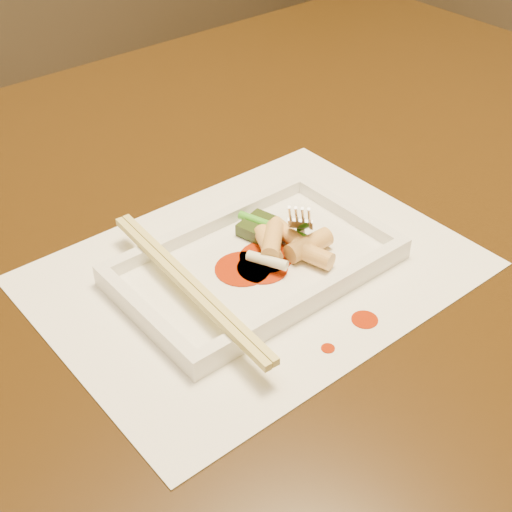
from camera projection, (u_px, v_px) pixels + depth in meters
table at (227, 279)px, 0.84m from camera, size 1.40×0.90×0.75m
placemat at (256, 271)px, 0.69m from camera, size 0.40×0.30×0.00m
sauce_splatter_a at (365, 320)px, 0.63m from camera, size 0.02×0.02×0.00m
sauce_splatter_b at (328, 348)px, 0.60m from camera, size 0.01×0.01×0.00m
plate_base at (256, 268)px, 0.68m from camera, size 0.26×0.16×0.01m
plate_rim_far at (210, 224)px, 0.72m from camera, size 0.26×0.01×0.01m
plate_rim_near at (309, 298)px, 0.63m from camera, size 0.26×0.01×0.01m
plate_rim_left at (145, 314)px, 0.61m from camera, size 0.01×0.14×0.01m
plate_rim_right at (348, 212)px, 0.74m from camera, size 0.01×0.14×0.01m
veg_piece at (258, 226)px, 0.72m from camera, size 0.04×0.04×0.01m
scallion_white at (267, 261)px, 0.67m from camera, size 0.03×0.04×0.01m
scallion_green at (276, 228)px, 0.71m from camera, size 0.03×0.08×0.01m
chopstick_a at (184, 285)px, 0.63m from camera, size 0.02×0.25×0.01m
chopstick_b at (192, 282)px, 0.63m from camera, size 0.02×0.25×0.01m
fork at (300, 166)px, 0.68m from camera, size 0.09×0.10×0.14m
sauce_blob_0 at (266, 257)px, 0.69m from camera, size 0.05×0.05×0.00m
sauce_blob_1 at (243, 269)px, 0.67m from camera, size 0.05×0.05×0.00m
sauce_blob_2 at (263, 268)px, 0.68m from camera, size 0.05×0.05×0.00m
rice_cake_0 at (268, 244)px, 0.69m from camera, size 0.03×0.05×0.02m
rice_cake_1 at (312, 254)px, 0.68m from camera, size 0.03×0.05×0.02m
rice_cake_2 at (273, 241)px, 0.68m from camera, size 0.05×0.05×0.02m
rice_cake_3 at (289, 235)px, 0.70m from camera, size 0.02×0.05×0.02m
rice_cake_4 at (309, 245)px, 0.69m from camera, size 0.05×0.02×0.02m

